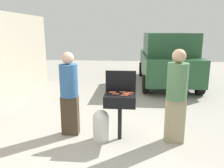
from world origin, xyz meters
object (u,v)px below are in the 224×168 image
propane_tank (101,124)px  hot_dog_2 (126,94)px  hot_dog_7 (130,93)px  hot_dog_4 (112,93)px  person_right (177,93)px  parked_minivan (167,59)px  bbq_grill (120,102)px  hot_dog_6 (116,94)px  hot_dog_3 (126,93)px  hot_dog_5 (113,92)px  person_left (69,91)px  hot_dog_8 (124,96)px  hot_dog_1 (123,92)px  hot_dog_0 (128,95)px

propane_tank → hot_dog_2: bearing=8.7°
hot_dog_7 → hot_dog_4: bearing=-174.9°
person_right → parked_minivan: 4.97m
bbq_grill → hot_dog_2: hot_dog_2 is taller
hot_dog_6 → parked_minivan: bearing=71.5°
bbq_grill → hot_dog_7: bearing=26.7°
hot_dog_3 → person_right: (0.94, -0.08, 0.04)m
hot_dog_2 → hot_dog_5: same height
hot_dog_2 → hot_dog_3: (-0.00, 0.07, 0.00)m
person_left → hot_dog_2: bearing=-21.2°
hot_dog_4 → person_right: bearing=-3.6°
bbq_grill → hot_dog_8: size_ratio=7.06×
hot_dog_2 → hot_dog_1: bearing=114.2°
bbq_grill → propane_tank: (-0.36, -0.08, -0.45)m
hot_dog_7 → hot_dog_8: size_ratio=1.00×
bbq_grill → hot_dog_3: (0.11, 0.07, 0.16)m
hot_dog_5 → parked_minivan: 5.12m
hot_dog_6 → person_left: bearing=171.2°
hot_dog_2 → person_left: person_left is taller
hot_dog_3 → propane_tank: hot_dog_3 is taller
hot_dog_5 → hot_dog_8: 0.32m
hot_dog_5 → parked_minivan: (1.72, 4.82, 0.09)m
hot_dog_0 → person_left: (-1.19, 0.16, -0.01)m
hot_dog_3 → hot_dog_5: bearing=170.5°
hot_dog_1 → hot_dog_6: same height
hot_dog_7 → person_left: (-1.22, 0.03, -0.01)m
hot_dog_0 → hot_dog_4: size_ratio=1.00×
hot_dog_8 → hot_dog_0: bearing=44.1°
hot_dog_7 → propane_tank: hot_dog_7 is taller
person_right → hot_dog_2: bearing=10.2°
hot_dog_1 → hot_dog_2: 0.16m
hot_dog_0 → person_left: size_ratio=0.08×
hot_dog_1 → hot_dog_8: (0.04, -0.25, 0.00)m
hot_dog_6 → parked_minivan: size_ratio=0.03×
hot_dog_0 → bbq_grill: bearing=165.9°
bbq_grill → hot_dog_5: size_ratio=7.06×
hot_dog_3 → hot_dog_5: same height
hot_dog_3 → person_left: 1.14m
bbq_grill → hot_dog_3: hot_dog_3 is taller
hot_dog_2 → hot_dog_3: bearing=93.3°
hot_dog_0 → propane_tank: hot_dog_0 is taller
hot_dog_8 → parked_minivan: parked_minivan is taller
hot_dog_8 → person_right: size_ratio=0.07×
hot_dog_3 → parked_minivan: parked_minivan is taller
hot_dog_3 → bbq_grill: bearing=-148.9°
bbq_grill → hot_dog_0: bearing=-14.1°
hot_dog_5 → propane_tank: size_ratio=0.21×
hot_dog_2 → person_right: (0.94, -0.01, 0.04)m
hot_dog_4 → hot_dog_2: bearing=-14.5°
hot_dog_7 → hot_dog_8: same height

